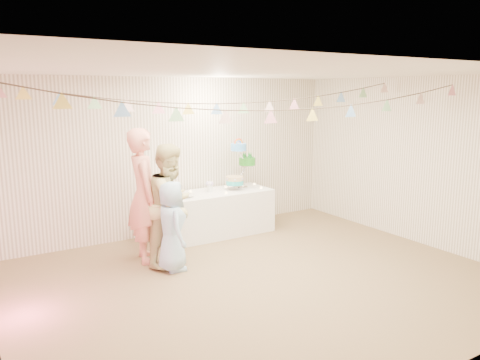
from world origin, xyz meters
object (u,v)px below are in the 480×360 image
cake_stand (241,164)px  person_child (172,226)px  person_adult_a (144,195)px  person_adult_b (172,205)px  table (214,213)px

cake_stand → person_child: 2.21m
person_adult_a → person_adult_b: 0.44m
person_adult_b → table: bearing=1.5°
person_adult_a → table: bearing=-58.9°
table → person_adult_a: bearing=-158.5°
table → person_child: (-1.25, -1.11, 0.24)m
person_adult_a → person_child: size_ratio=1.55×
table → person_adult_b: size_ratio=1.15×
person_adult_b → person_child: bearing=-150.6°
table → person_adult_a: 1.63m
person_adult_b → person_child: person_adult_b is taller
person_adult_a → person_adult_b: person_adult_a is taller
cake_stand → person_adult_a: person_adult_a is taller
table → person_adult_b: person_adult_b is taller
table → cake_stand: bearing=5.2°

